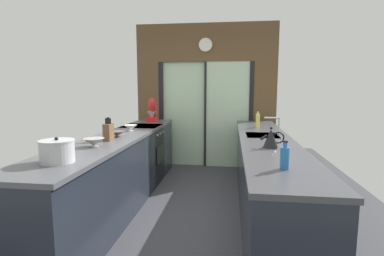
{
  "coord_description": "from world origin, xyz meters",
  "views": [
    {
      "loc": [
        0.49,
        -3.25,
        1.52
      ],
      "look_at": [
        -0.04,
        0.72,
        0.97
      ],
      "focal_mm": 27.71,
      "sensor_mm": 36.0,
      "label": 1
    }
  ],
  "objects_px": {
    "soap_bottle_far": "(258,120)",
    "mixing_bowl_near": "(94,142)",
    "mixing_bowl_far": "(131,128)",
    "stock_pot": "(57,151)",
    "soap_bottle_near": "(285,157)",
    "stand_mixer": "(152,113)",
    "kettle": "(271,138)",
    "knife_block": "(108,132)",
    "oven_range": "(142,154)",
    "mixing_bowl_mid": "(117,134)"
  },
  "relations": [
    {
      "from": "knife_block",
      "to": "stock_pot",
      "type": "bearing_deg",
      "value": -90.0
    },
    {
      "from": "mixing_bowl_far",
      "to": "stand_mixer",
      "type": "distance_m",
      "value": 1.16
    },
    {
      "from": "mixing_bowl_near",
      "to": "soap_bottle_far",
      "type": "xyz_separation_m",
      "value": [
        1.78,
        1.71,
        0.07
      ]
    },
    {
      "from": "soap_bottle_near",
      "to": "stand_mixer",
      "type": "bearing_deg",
      "value": 121.79
    },
    {
      "from": "mixing_bowl_far",
      "to": "knife_block",
      "type": "height_order",
      "value": "knife_block"
    },
    {
      "from": "soap_bottle_near",
      "to": "soap_bottle_far",
      "type": "height_order",
      "value": "soap_bottle_far"
    },
    {
      "from": "soap_bottle_far",
      "to": "mixing_bowl_near",
      "type": "bearing_deg",
      "value": -136.21
    },
    {
      "from": "mixing_bowl_far",
      "to": "kettle",
      "type": "xyz_separation_m",
      "value": [
        1.78,
        -0.92,
        0.05
      ]
    },
    {
      "from": "oven_range",
      "to": "stock_pot",
      "type": "height_order",
      "value": "stock_pot"
    },
    {
      "from": "oven_range",
      "to": "mixing_bowl_near",
      "type": "height_order",
      "value": "mixing_bowl_near"
    },
    {
      "from": "mixing_bowl_far",
      "to": "stock_pot",
      "type": "xyz_separation_m",
      "value": [
        0.0,
        -1.75,
        0.05
      ]
    },
    {
      "from": "mixing_bowl_far",
      "to": "kettle",
      "type": "relative_size",
      "value": 0.75
    },
    {
      "from": "mixing_bowl_far",
      "to": "soap_bottle_far",
      "type": "bearing_deg",
      "value": 18.53
    },
    {
      "from": "knife_block",
      "to": "kettle",
      "type": "distance_m",
      "value": 1.79
    },
    {
      "from": "kettle",
      "to": "soap_bottle_near",
      "type": "height_order",
      "value": "same"
    },
    {
      "from": "soap_bottle_near",
      "to": "soap_bottle_far",
      "type": "relative_size",
      "value": 0.82
    },
    {
      "from": "mixing_bowl_far",
      "to": "stand_mixer",
      "type": "bearing_deg",
      "value": 90.0
    },
    {
      "from": "oven_range",
      "to": "knife_block",
      "type": "distance_m",
      "value": 1.44
    },
    {
      "from": "oven_range",
      "to": "knife_block",
      "type": "bearing_deg",
      "value": -89.2
    },
    {
      "from": "kettle",
      "to": "soap_bottle_far",
      "type": "distance_m",
      "value": 1.52
    },
    {
      "from": "oven_range",
      "to": "mixing_bowl_far",
      "type": "distance_m",
      "value": 0.77
    },
    {
      "from": "soap_bottle_far",
      "to": "soap_bottle_near",
      "type": "bearing_deg",
      "value": -90.0
    },
    {
      "from": "mixing_bowl_mid",
      "to": "knife_block",
      "type": "distance_m",
      "value": 0.26
    },
    {
      "from": "oven_range",
      "to": "stock_pot",
      "type": "distance_m",
      "value": 2.4
    },
    {
      "from": "knife_block",
      "to": "stand_mixer",
      "type": "relative_size",
      "value": 0.64
    },
    {
      "from": "mixing_bowl_far",
      "to": "knife_block",
      "type": "xyz_separation_m",
      "value": [
        0.0,
        -0.74,
        0.05
      ]
    },
    {
      "from": "soap_bottle_far",
      "to": "mixing_bowl_far",
      "type": "bearing_deg",
      "value": -161.47
    },
    {
      "from": "mixing_bowl_mid",
      "to": "mixing_bowl_far",
      "type": "xyz_separation_m",
      "value": [
        0.0,
        0.5,
        0.01
      ]
    },
    {
      "from": "oven_range",
      "to": "knife_block",
      "type": "height_order",
      "value": "knife_block"
    },
    {
      "from": "knife_block",
      "to": "mixing_bowl_mid",
      "type": "bearing_deg",
      "value": 90.0
    },
    {
      "from": "stand_mixer",
      "to": "soap_bottle_near",
      "type": "bearing_deg",
      "value": -58.21
    },
    {
      "from": "knife_block",
      "to": "kettle",
      "type": "relative_size",
      "value": 1.11
    },
    {
      "from": "oven_range",
      "to": "mixing_bowl_far",
      "type": "bearing_deg",
      "value": -88.18
    },
    {
      "from": "stock_pot",
      "to": "soap_bottle_near",
      "type": "relative_size",
      "value": 1.27
    },
    {
      "from": "stock_pot",
      "to": "knife_block",
      "type": "bearing_deg",
      "value": 90.0
    },
    {
      "from": "mixing_bowl_near",
      "to": "mixing_bowl_far",
      "type": "bearing_deg",
      "value": 90.0
    },
    {
      "from": "mixing_bowl_mid",
      "to": "mixing_bowl_far",
      "type": "relative_size",
      "value": 1.11
    },
    {
      "from": "soap_bottle_far",
      "to": "mixing_bowl_mid",
      "type": "bearing_deg",
      "value": -148.46
    },
    {
      "from": "stock_pot",
      "to": "kettle",
      "type": "xyz_separation_m",
      "value": [
        1.78,
        0.83,
        0.0
      ]
    },
    {
      "from": "kettle",
      "to": "knife_block",
      "type": "bearing_deg",
      "value": 174.23
    },
    {
      "from": "oven_range",
      "to": "soap_bottle_near",
      "type": "relative_size",
      "value": 4.29
    },
    {
      "from": "oven_range",
      "to": "mixing_bowl_near",
      "type": "relative_size",
      "value": 4.35
    },
    {
      "from": "mixing_bowl_near",
      "to": "soap_bottle_near",
      "type": "bearing_deg",
      "value": -18.9
    },
    {
      "from": "soap_bottle_near",
      "to": "soap_bottle_far",
      "type": "distance_m",
      "value": 2.32
    },
    {
      "from": "mixing_bowl_far",
      "to": "soap_bottle_near",
      "type": "height_order",
      "value": "soap_bottle_near"
    },
    {
      "from": "mixing_bowl_mid",
      "to": "soap_bottle_far",
      "type": "xyz_separation_m",
      "value": [
        1.78,
        1.09,
        0.07
      ]
    },
    {
      "from": "oven_range",
      "to": "soap_bottle_far",
      "type": "relative_size",
      "value": 3.51
    },
    {
      "from": "stand_mixer",
      "to": "mixing_bowl_far",
      "type": "bearing_deg",
      "value": -90.0
    },
    {
      "from": "oven_range",
      "to": "mixing_bowl_far",
      "type": "relative_size",
      "value": 5.1
    },
    {
      "from": "mixing_bowl_mid",
      "to": "soap_bottle_near",
      "type": "distance_m",
      "value": 2.16
    }
  ]
}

